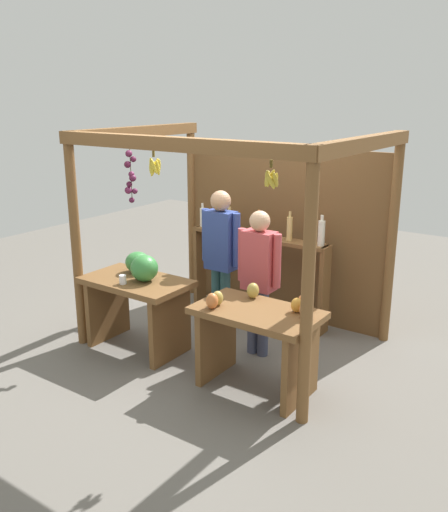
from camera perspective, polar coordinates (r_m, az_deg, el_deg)
ground_plane at (r=6.06m, az=1.05°, el=-8.66°), size 12.00×12.00×0.00m
market_stall at (r=5.97m, az=3.28°, el=4.24°), size 2.74×2.02×2.22m
fruit_counter_left at (r=5.75m, az=-8.80°, el=-3.57°), size 1.10×0.68×1.03m
fruit_counter_right at (r=4.93m, az=3.47°, el=-7.69°), size 1.10×0.64×0.91m
bottle_shelf_unit at (r=6.43m, az=3.58°, el=0.11°), size 1.75×0.22×1.33m
vendor_man at (r=5.92m, az=-0.34°, el=0.61°), size 0.48×0.22×1.60m
vendor_woman at (r=5.46m, az=3.60°, el=-1.58°), size 0.48×0.20×1.49m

